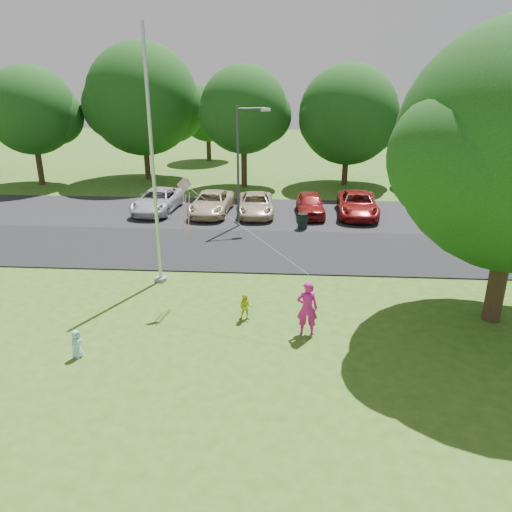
# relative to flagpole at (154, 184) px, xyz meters

# --- Properties ---
(ground) EXTENTS (120.00, 120.00, 0.00)m
(ground) POSITION_rel_flagpole_xyz_m (3.50, -5.00, -4.17)
(ground) COLOR #335D18
(ground) RESTS_ON ground
(park_road) EXTENTS (60.00, 6.00, 0.06)m
(park_road) POSITION_rel_flagpole_xyz_m (3.50, 4.00, -4.14)
(park_road) COLOR black
(park_road) RESTS_ON ground
(parking_strip) EXTENTS (42.00, 7.00, 0.06)m
(parking_strip) POSITION_rel_flagpole_xyz_m (3.50, 10.50, -4.14)
(parking_strip) COLOR black
(parking_strip) RESTS_ON ground
(flagpole) EXTENTS (0.50, 0.50, 10.00)m
(flagpole) POSITION_rel_flagpole_xyz_m (0.00, 0.00, 0.00)
(flagpole) COLOR #B7BABF
(flagpole) RESTS_ON ground
(street_lamp) EXTENTS (1.79, 0.77, 6.59)m
(street_lamp) POSITION_rel_flagpole_xyz_m (2.76, 7.93, -0.20)
(street_lamp) COLOR #3F3F44
(street_lamp) RESTS_ON ground
(trash_can) EXTENTS (0.58, 0.58, 0.92)m
(trash_can) POSITION_rel_flagpole_xyz_m (6.10, 7.52, -3.71)
(trash_can) COLOR black
(trash_can) RESTS_ON ground
(tree_row) EXTENTS (64.35, 11.94, 10.88)m
(tree_row) POSITION_rel_flagpole_xyz_m (5.09, 19.23, 1.55)
(tree_row) COLOR #332316
(tree_row) RESTS_ON ground
(horizon_trees) EXTENTS (77.46, 7.20, 7.02)m
(horizon_trees) POSITION_rel_flagpole_xyz_m (7.56, 28.88, 0.14)
(horizon_trees) COLOR #332316
(horizon_trees) RESTS_ON ground
(parked_cars) EXTENTS (14.84, 5.26, 1.39)m
(parked_cars) POSITION_rel_flagpole_xyz_m (3.25, 10.35, -3.44)
(parked_cars) COLOR silver
(parked_cars) RESTS_ON ground
(woman) EXTENTS (0.70, 0.46, 1.92)m
(woman) POSITION_rel_flagpole_xyz_m (6.01, -4.09, -3.20)
(woman) COLOR #CB1B88
(woman) RESTS_ON ground
(child_yellow) EXTENTS (0.51, 0.41, 0.99)m
(child_yellow) POSITION_rel_flagpole_xyz_m (3.87, -3.21, -3.67)
(child_yellow) COLOR yellow
(child_yellow) RESTS_ON ground
(child_blue) EXTENTS (0.44, 0.53, 0.92)m
(child_blue) POSITION_rel_flagpole_xyz_m (-1.12, -6.02, -3.71)
(child_blue) COLOR #93D5E2
(child_blue) RESTS_ON ground
(kite) EXTENTS (4.69, 2.63, 2.62)m
(kite) POSITION_rel_flagpole_xyz_m (1.69, -1.77, -0.13)
(kite) COLOR pink
(kite) RESTS_ON ground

